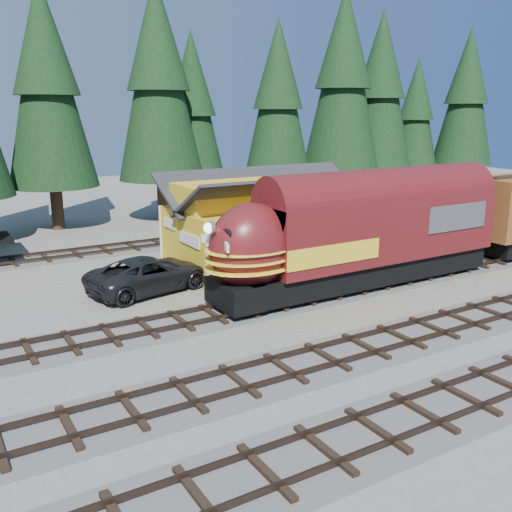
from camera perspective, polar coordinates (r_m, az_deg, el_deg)
ground at (r=25.91m, az=14.92°, el=-5.59°), size 120.00×120.00×0.00m
track_siding at (r=35.73m, az=21.58°, el=-0.55°), size 68.00×3.20×0.33m
track_spur at (r=36.60m, az=-17.84°, el=0.11°), size 32.00×3.20×0.33m
depot at (r=33.02m, az=2.13°, el=4.47°), size 12.80×7.00×5.30m
conifer_backdrop at (r=45.83m, az=-6.47°, el=16.55°), size 81.67×21.03×17.48m
locomotive at (r=28.11m, az=9.73°, el=1.78°), size 16.44×3.27×4.47m
pickup_truck_a at (r=28.34m, az=-10.54°, el=-1.78°), size 6.69×4.08×1.73m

